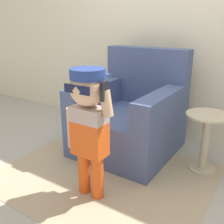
{
  "coord_description": "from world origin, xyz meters",
  "views": [
    {
      "loc": [
        1.16,
        -2.13,
        1.31
      ],
      "look_at": [
        -0.02,
        -0.31,
        0.57
      ],
      "focal_mm": 42.0,
      "sensor_mm": 36.0,
      "label": 1
    }
  ],
  "objects": [
    {
      "name": "ground_plane",
      "position": [
        0.0,
        0.0,
        0.0
      ],
      "size": [
        10.0,
        10.0,
        0.0
      ],
      "primitive_type": "plane",
      "color": "#ADA89E"
    },
    {
      "name": "wall_back",
      "position": [
        0.0,
        0.82,
        1.3
      ],
      "size": [
        10.0,
        0.05,
        2.6
      ],
      "color": "beige",
      "rests_on": "ground_plane"
    },
    {
      "name": "armchair",
      "position": [
        -0.09,
        0.16,
        0.36
      ],
      "size": [
        0.94,
        0.99,
        1.06
      ],
      "color": "#475684",
      "rests_on": "ground_plane"
    },
    {
      "name": "person_child",
      "position": [
        0.04,
        -0.73,
        0.68
      ],
      "size": [
        0.42,
        0.31,
        1.01
      ],
      "color": "#E05119",
      "rests_on": "ground_plane"
    },
    {
      "name": "side_table",
      "position": [
        0.69,
        0.15,
        0.33
      ],
      "size": [
        0.39,
        0.39,
        0.55
      ],
      "color": "beige",
      "rests_on": "ground_plane"
    },
    {
      "name": "rug",
      "position": [
        -0.02,
        -0.44,
        0.0
      ],
      "size": [
        1.81,
        1.5,
        0.01
      ],
      "color": "tan",
      "rests_on": "ground_plane"
    }
  ]
}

